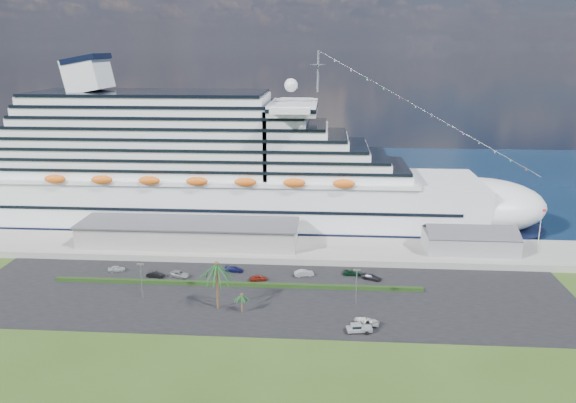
# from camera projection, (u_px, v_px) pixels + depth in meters

# --- Properties ---
(ground) EXTENTS (420.00, 420.00, 0.00)m
(ground) POSITION_uv_depth(u_px,v_px,m) (262.00, 319.00, 117.52)
(ground) COLOR #304517
(ground) RESTS_ON ground
(asphalt_lot) EXTENTS (140.00, 38.00, 0.12)m
(asphalt_lot) POSITION_uv_depth(u_px,v_px,m) (267.00, 296.00, 128.09)
(asphalt_lot) COLOR black
(asphalt_lot) RESTS_ON ground
(wharf) EXTENTS (240.00, 20.00, 1.80)m
(wharf) POSITION_uv_depth(u_px,v_px,m) (278.00, 249.00, 155.75)
(wharf) COLOR gray
(wharf) RESTS_ON ground
(water) EXTENTS (420.00, 160.00, 0.02)m
(water) POSITION_uv_depth(u_px,v_px,m) (296.00, 179.00, 242.54)
(water) COLOR black
(water) RESTS_ON ground
(cruise_ship) EXTENTS (191.00, 38.00, 54.00)m
(cruise_ship) POSITION_uv_depth(u_px,v_px,m) (216.00, 173.00, 176.07)
(cruise_ship) COLOR silver
(cruise_ship) RESTS_ON ground
(terminal_building) EXTENTS (61.00, 15.00, 6.30)m
(terminal_building) POSITION_uv_depth(u_px,v_px,m) (189.00, 233.00, 156.33)
(terminal_building) COLOR gray
(terminal_building) RESTS_ON wharf
(port_shed) EXTENTS (24.00, 12.31, 7.37)m
(port_shed) POSITION_uv_depth(u_px,v_px,m) (470.00, 241.00, 151.35)
(port_shed) COLOR gray
(port_shed) RESTS_ON wharf
(flagpole) EXTENTS (1.08, 0.16, 12.00)m
(flagpole) POSITION_uv_depth(u_px,v_px,m) (540.00, 229.00, 149.11)
(flagpole) COLOR silver
(flagpole) RESTS_ON wharf
(hedge) EXTENTS (88.00, 1.10, 0.90)m
(hedge) POSITION_uv_depth(u_px,v_px,m) (236.00, 284.00, 133.29)
(hedge) COLOR black
(hedge) RESTS_ON asphalt_lot
(lamp_post_left) EXTENTS (1.60, 0.35, 8.27)m
(lamp_post_left) POSITION_uv_depth(u_px,v_px,m) (141.00, 276.00, 125.67)
(lamp_post_left) COLOR gray
(lamp_post_left) RESTS_ON asphalt_lot
(lamp_post_right) EXTENTS (1.60, 0.35, 8.27)m
(lamp_post_right) POSITION_uv_depth(u_px,v_px,m) (356.00, 282.00, 122.46)
(lamp_post_right) COLOR gray
(lamp_post_right) RESTS_ON asphalt_lot
(palm_tall) EXTENTS (8.82, 8.82, 11.13)m
(palm_tall) POSITION_uv_depth(u_px,v_px,m) (217.00, 269.00, 119.59)
(palm_tall) COLOR #47301E
(palm_tall) RESTS_ON ground
(palm_short) EXTENTS (3.53, 3.53, 4.56)m
(palm_short) POSITION_uv_depth(u_px,v_px,m) (242.00, 297.00, 119.25)
(palm_short) COLOR #47301E
(palm_short) RESTS_ON ground
(parked_car_0) EXTENTS (4.49, 2.81, 1.43)m
(parked_car_0) POSITION_uv_depth(u_px,v_px,m) (117.00, 269.00, 141.84)
(parked_car_0) COLOR silver
(parked_car_0) RESTS_ON asphalt_lot
(parked_car_1) EXTENTS (4.44, 1.90, 1.42)m
(parked_car_1) POSITION_uv_depth(u_px,v_px,m) (156.00, 275.00, 138.15)
(parked_car_1) COLOR black
(parked_car_1) RESTS_ON asphalt_lot
(parked_car_2) EXTENTS (5.64, 4.25, 1.42)m
(parked_car_2) POSITION_uv_depth(u_px,v_px,m) (180.00, 274.00, 138.44)
(parked_car_2) COLOR gray
(parked_car_2) RESTS_ON asphalt_lot
(parked_car_3) EXTENTS (4.96, 2.60, 1.37)m
(parked_car_3) POSITION_uv_depth(u_px,v_px,m) (234.00, 269.00, 141.72)
(parked_car_3) COLOR #131745
(parked_car_3) RESTS_ON asphalt_lot
(parked_car_4) EXTENTS (4.55, 2.81, 1.45)m
(parked_car_4) POSITION_uv_depth(u_px,v_px,m) (258.00, 278.00, 136.15)
(parked_car_4) COLOR maroon
(parked_car_4) RESTS_ON asphalt_lot
(parked_car_5) EXTENTS (5.05, 2.75, 1.58)m
(parked_car_5) POSITION_uv_depth(u_px,v_px,m) (304.00, 273.00, 138.91)
(parked_car_5) COLOR #9B9DA2
(parked_car_5) RESTS_ON asphalt_lot
(parked_car_6) EXTENTS (4.52, 2.24, 1.23)m
(parked_car_6) POSITION_uv_depth(u_px,v_px,m) (352.00, 273.00, 139.64)
(parked_car_6) COLOR black
(parked_car_6) RESTS_ON asphalt_lot
(parked_car_7) EXTENTS (5.24, 3.79, 1.41)m
(parked_car_7) POSITION_uv_depth(u_px,v_px,m) (371.00, 277.00, 136.83)
(parked_car_7) COLOR black
(parked_car_7) RESTS_ON asphalt_lot
(pickup_truck) EXTENTS (5.25, 2.58, 1.77)m
(pickup_truck) POSITION_uv_depth(u_px,v_px,m) (359.00, 328.00, 111.35)
(pickup_truck) COLOR black
(pickup_truck) RESTS_ON asphalt_lot
(boat_trailer) EXTENTS (6.20, 4.54, 1.72)m
(boat_trailer) POSITION_uv_depth(u_px,v_px,m) (367.00, 321.00, 113.83)
(boat_trailer) COLOR gray
(boat_trailer) RESTS_ON asphalt_lot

